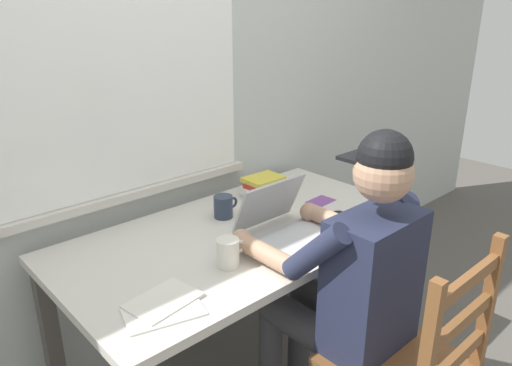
{
  "coord_description": "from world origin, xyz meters",
  "views": [
    {
      "loc": [
        -1.18,
        -1.37,
        1.62
      ],
      "look_at": [
        0.02,
        -0.05,
        0.95
      ],
      "focal_mm": 33.86,
      "sensor_mm": 36.0,
      "label": 1
    }
  ],
  "objects_px": {
    "desk": "(245,249)",
    "landscape_photo_print": "(321,201)",
    "seated_person": "(347,278)",
    "computer_mouse": "(342,216)",
    "laptop": "(286,225)",
    "coffee_mug_white": "(228,252)",
    "coffee_mug_dark": "(224,206)",
    "book_stack_main": "(262,187)"
  },
  "relations": [
    {
      "from": "landscape_photo_print",
      "to": "computer_mouse",
      "type": "bearing_deg",
      "value": -117.67
    },
    {
      "from": "desk",
      "to": "coffee_mug_dark",
      "type": "relative_size",
      "value": 12.6
    },
    {
      "from": "desk",
      "to": "seated_person",
      "type": "distance_m",
      "value": 0.49
    },
    {
      "from": "computer_mouse",
      "to": "laptop",
      "type": "bearing_deg",
      "value": 170.09
    },
    {
      "from": "desk",
      "to": "landscape_photo_print",
      "type": "bearing_deg",
      "value": -0.87
    },
    {
      "from": "computer_mouse",
      "to": "coffee_mug_dark",
      "type": "height_order",
      "value": "coffee_mug_dark"
    },
    {
      "from": "seated_person",
      "to": "coffee_mug_dark",
      "type": "xyz_separation_m",
      "value": [
        -0.04,
        0.65,
        0.09
      ]
    },
    {
      "from": "computer_mouse",
      "to": "coffee_mug_white",
      "type": "bearing_deg",
      "value": 177.5
    },
    {
      "from": "computer_mouse",
      "to": "coffee_mug_dark",
      "type": "distance_m",
      "value": 0.52
    },
    {
      "from": "desk",
      "to": "computer_mouse",
      "type": "bearing_deg",
      "value": -27.52
    },
    {
      "from": "laptop",
      "to": "coffee_mug_white",
      "type": "distance_m",
      "value": 0.32
    },
    {
      "from": "seated_person",
      "to": "coffee_mug_white",
      "type": "bearing_deg",
      "value": 134.07
    },
    {
      "from": "desk",
      "to": "laptop",
      "type": "height_order",
      "value": "laptop"
    },
    {
      "from": "coffee_mug_white",
      "to": "coffee_mug_dark",
      "type": "distance_m",
      "value": 0.43
    },
    {
      "from": "seated_person",
      "to": "desk",
      "type": "bearing_deg",
      "value": 97.87
    },
    {
      "from": "computer_mouse",
      "to": "book_stack_main",
      "type": "distance_m",
      "value": 0.44
    },
    {
      "from": "coffee_mug_dark",
      "to": "book_stack_main",
      "type": "xyz_separation_m",
      "value": [
        0.29,
        0.06,
        -0.0
      ]
    },
    {
      "from": "desk",
      "to": "book_stack_main",
      "type": "height_order",
      "value": "book_stack_main"
    },
    {
      "from": "desk",
      "to": "book_stack_main",
      "type": "xyz_separation_m",
      "value": [
        0.31,
        0.23,
        0.14
      ]
    },
    {
      "from": "desk",
      "to": "computer_mouse",
      "type": "height_order",
      "value": "computer_mouse"
    },
    {
      "from": "seated_person",
      "to": "book_stack_main",
      "type": "height_order",
      "value": "seated_person"
    },
    {
      "from": "desk",
      "to": "seated_person",
      "type": "relative_size",
      "value": 1.21
    },
    {
      "from": "laptop",
      "to": "coffee_mug_dark",
      "type": "distance_m",
      "value": 0.32
    },
    {
      "from": "seated_person",
      "to": "coffee_mug_dark",
      "type": "height_order",
      "value": "seated_person"
    },
    {
      "from": "seated_person",
      "to": "coffee_mug_white",
      "type": "xyz_separation_m",
      "value": [
        -0.3,
        0.3,
        0.09
      ]
    },
    {
      "from": "seated_person",
      "to": "computer_mouse",
      "type": "bearing_deg",
      "value": 40.75
    },
    {
      "from": "laptop",
      "to": "desk",
      "type": "bearing_deg",
      "value": 121.01
    },
    {
      "from": "seated_person",
      "to": "coffee_mug_dark",
      "type": "distance_m",
      "value": 0.65
    },
    {
      "from": "book_stack_main",
      "to": "coffee_mug_dark",
      "type": "bearing_deg",
      "value": -168.25
    },
    {
      "from": "desk",
      "to": "coffee_mug_white",
      "type": "distance_m",
      "value": 0.32
    },
    {
      "from": "coffee_mug_white",
      "to": "coffee_mug_dark",
      "type": "height_order",
      "value": "coffee_mug_white"
    },
    {
      "from": "coffee_mug_white",
      "to": "coffee_mug_dark",
      "type": "relative_size",
      "value": 0.99
    },
    {
      "from": "laptop",
      "to": "landscape_photo_print",
      "type": "relative_size",
      "value": 2.54
    },
    {
      "from": "landscape_photo_print",
      "to": "coffee_mug_white",
      "type": "bearing_deg",
      "value": -169.7
    },
    {
      "from": "computer_mouse",
      "to": "book_stack_main",
      "type": "relative_size",
      "value": 0.49
    },
    {
      "from": "computer_mouse",
      "to": "landscape_photo_print",
      "type": "height_order",
      "value": "computer_mouse"
    },
    {
      "from": "computer_mouse",
      "to": "landscape_photo_print",
      "type": "bearing_deg",
      "value": 65.44
    },
    {
      "from": "coffee_mug_white",
      "to": "landscape_photo_print",
      "type": "relative_size",
      "value": 0.93
    },
    {
      "from": "seated_person",
      "to": "computer_mouse",
      "type": "relative_size",
      "value": 12.6
    },
    {
      "from": "desk",
      "to": "seated_person",
      "type": "bearing_deg",
      "value": -82.13
    },
    {
      "from": "book_stack_main",
      "to": "seated_person",
      "type": "bearing_deg",
      "value": -109.32
    },
    {
      "from": "desk",
      "to": "landscape_photo_print",
      "type": "relative_size",
      "value": 11.77
    }
  ]
}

